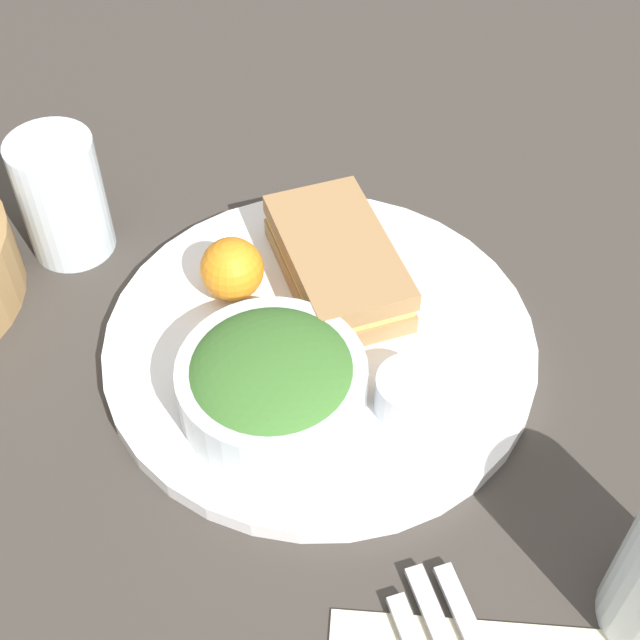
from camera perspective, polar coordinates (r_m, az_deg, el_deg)
name	(u,v)px	position (r m, az deg, el deg)	size (l,w,h in m)	color
ground_plane	(320,349)	(0.70, 0.00, -1.89)	(4.00, 4.00, 0.00)	#3D3833
plate	(320,343)	(0.70, 0.00, -1.50)	(0.34, 0.34, 0.01)	white
sandwich	(337,262)	(0.72, 1.12, 3.72)	(0.17, 0.13, 0.04)	#A37A4C
salad_bowl	(272,381)	(0.63, -3.09, -3.93)	(0.14, 0.14, 0.06)	silver
dressing_cup	(411,393)	(0.64, 5.82, -4.69)	(0.05, 0.05, 0.03)	#B7B7BC
orange_wedge	(232,269)	(0.71, -5.65, 3.26)	(0.05, 0.05, 0.05)	orange
drink_glass	(62,197)	(0.77, -16.18, 7.58)	(0.07, 0.07, 0.11)	silver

